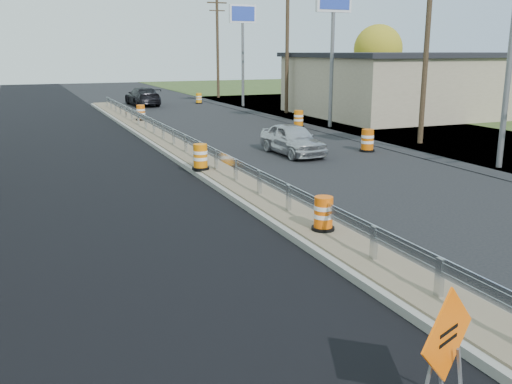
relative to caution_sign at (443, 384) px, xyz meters
name	(u,v)px	position (x,y,z in m)	size (l,w,h in m)	color
ground	(288,218)	(2.00, 8.45, -0.44)	(140.00, 140.00, 0.00)	black
milled_overlay	(79,164)	(-2.40, 18.45, -0.43)	(7.20, 120.00, 0.01)	black
median	(200,162)	(2.00, 16.45, -0.33)	(1.60, 55.00, 0.23)	gray
guardrail	(192,143)	(2.00, 17.45, 0.29)	(0.10, 46.15, 0.72)	silver
retail_building_near	(431,83)	(22.99, 28.45, 1.72)	(18.50, 12.50, 4.27)	tan
pylon_sign_mid	(333,13)	(12.50, 24.45, 6.04)	(2.20, 0.30, 7.90)	slate
pylon_sign_north	(243,23)	(12.50, 38.45, 6.04)	(2.20, 0.30, 7.90)	slate
utility_pole_smid	(427,39)	(13.50, 17.45, 4.50)	(1.90, 0.26, 9.40)	#473523
utility_pole_nmid	(287,43)	(13.50, 32.45, 4.50)	(1.90, 0.26, 9.40)	#473523
utility_pole_north	(218,45)	(13.50, 47.45, 4.50)	(1.90, 0.26, 9.40)	#473523
tree_far_yellow	(378,49)	(28.00, 42.45, 4.10)	(4.62, 4.62, 6.86)	#473523
caution_sign	(443,384)	(0.00, 0.00, 0.00)	(1.16, 0.52, 1.72)	white
barrel_median_near	(323,214)	(2.00, 6.57, 0.19)	(0.56, 0.56, 0.82)	black
barrel_median_mid	(200,157)	(1.45, 14.59, 0.24)	(0.63, 0.63, 0.92)	black
barrel_median_far	(141,113)	(2.55, 30.36, 0.24)	(0.64, 0.64, 0.94)	black
barrel_shoulder_near	(367,141)	(9.89, 16.59, 0.04)	(0.68, 0.68, 1.00)	black
barrel_shoulder_mid	(299,119)	(10.83, 25.26, 0.04)	(0.67, 0.67, 0.99)	black
barrel_shoulder_far	(199,99)	(9.99, 42.39, -0.02)	(0.60, 0.60, 0.88)	black
car_silver	(292,139)	(6.43, 17.17, 0.24)	(1.59, 3.95, 1.35)	silver
car_dark_far	(143,96)	(5.20, 42.48, 0.31)	(2.10, 5.17, 1.50)	black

